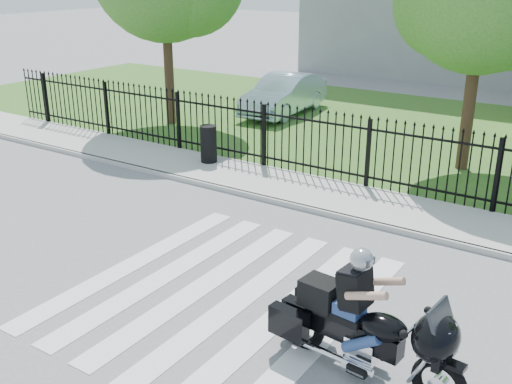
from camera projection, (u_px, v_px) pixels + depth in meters
The scene contains 9 objects.
ground at pixel (221, 293), 10.15m from camera, with size 120.00×120.00×0.00m, color slate.
crosswalk at pixel (221, 293), 10.14m from camera, with size 5.00×5.50×0.01m, color silver, non-canonical shape.
sidewalk at pixel (348, 200), 14.03m from camera, with size 40.00×2.00×0.12m, color #ADAAA3.
curb at pixel (329, 214), 13.25m from camera, with size 40.00×0.12×0.12m, color #ADAAA3.
grass_strip at pixel (441, 136), 19.51m from camera, with size 40.00×12.00×0.02m, color #365C1F.
iron_fence at pixel (368, 155), 14.51m from camera, with size 26.00×0.04×1.80m.
motorcycle_rider at pixel (361, 323), 7.92m from camera, with size 2.83×1.05×1.87m.
parked_car at pixel (284, 94), 22.24m from camera, with size 1.54×4.43×1.46m, color silver.
litter_bin at pixel (209, 144), 16.44m from camera, with size 0.45×0.45×1.02m, color black.
Camera 1 is at (5.40, -7.09, 5.17)m, focal length 42.00 mm.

